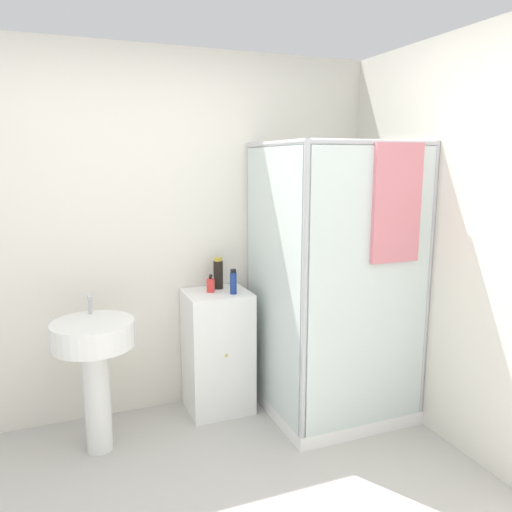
{
  "coord_description": "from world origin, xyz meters",
  "views": [
    {
      "loc": [
        -0.53,
        -1.73,
        1.76
      ],
      "look_at": [
        0.6,
        1.11,
        1.17
      ],
      "focal_mm": 35.0,
      "sensor_mm": 36.0,
      "label": 1
    }
  ],
  "objects_px": {
    "sink": "(95,355)",
    "shampoo_bottle_blue": "(233,282)",
    "soap_dispenser": "(211,285)",
    "shampoo_bottle_tall_black": "(218,274)"
  },
  "relations": [
    {
      "from": "sink",
      "to": "shampoo_bottle_blue",
      "type": "distance_m",
      "value": 1.0
    },
    {
      "from": "soap_dispenser",
      "to": "shampoo_bottle_blue",
      "type": "height_order",
      "value": "shampoo_bottle_blue"
    },
    {
      "from": "soap_dispenser",
      "to": "sink",
      "type": "bearing_deg",
      "value": -162.79
    },
    {
      "from": "sink",
      "to": "shampoo_bottle_tall_black",
      "type": "xyz_separation_m",
      "value": [
        0.88,
        0.32,
        0.36
      ]
    },
    {
      "from": "soap_dispenser",
      "to": "shampoo_bottle_blue",
      "type": "bearing_deg",
      "value": -38.7
    },
    {
      "from": "soap_dispenser",
      "to": "shampoo_bottle_tall_black",
      "type": "distance_m",
      "value": 0.12
    },
    {
      "from": "sink",
      "to": "shampoo_bottle_blue",
      "type": "xyz_separation_m",
      "value": [
        0.93,
        0.14,
        0.33
      ]
    },
    {
      "from": "sink",
      "to": "shampoo_bottle_tall_black",
      "type": "distance_m",
      "value": 1.0
    },
    {
      "from": "sink",
      "to": "shampoo_bottle_blue",
      "type": "relative_size",
      "value": 5.58
    },
    {
      "from": "sink",
      "to": "shampoo_bottle_blue",
      "type": "height_order",
      "value": "shampoo_bottle_blue"
    }
  ]
}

